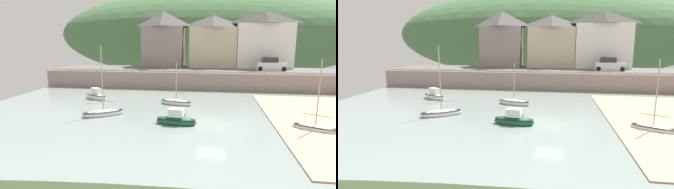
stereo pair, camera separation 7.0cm
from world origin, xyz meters
The scene contains 13 objects.
ground centered at (1.40, -9.56, 0.16)m, with size 48.00×41.00×0.61m.
quay_seawall centered at (0.00, 17.50, 1.36)m, with size 48.00×9.40×2.40m.
hillside_backdrop centered at (-0.54, 55.20, 7.94)m, with size 80.00×44.00×22.67m.
waterfront_building_left centered at (-8.15, 25.20, 6.99)m, with size 6.82×5.98×9.00m.
waterfront_building_centre centered at (-0.03, 25.20, 6.61)m, with size 7.72×4.73×8.26m.
waterfront_building_right centered at (7.98, 25.20, 6.92)m, with size 8.76×5.28×8.90m.
sailboat_nearest_shore centered at (-3.82, 6.91, 0.27)m, with size 3.69×1.86×4.71m.
dinghy_open_wooden centered at (-9.96, 1.52, 0.27)m, with size 3.92×3.16×6.60m.
sailboat_white_hull centered at (-13.48, 8.39, 0.38)m, with size 3.40×2.47×1.54m.
rowboat_small_beached centered at (-2.95, -0.19, 0.37)m, with size 3.54×1.60×1.55m.
fishing_boat_green centered at (7.94, -0.35, 0.26)m, with size 3.44×2.50×5.74m.
parked_car_near_slipway centered at (8.43, 20.70, 3.20)m, with size 4.12×1.82×1.95m.
mooring_buoy centered at (-2.60, 2.46, 0.14)m, with size 0.46×0.46×0.46m.
Camera 2 is at (-0.10, -23.20, 7.11)m, focal length 30.83 mm.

